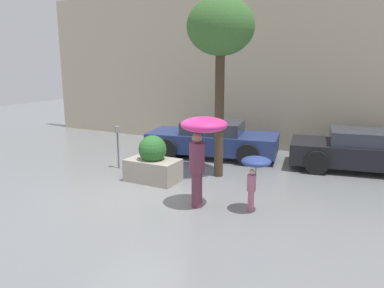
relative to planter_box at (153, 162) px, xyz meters
The scene contains 9 objects.
ground_plane 1.27m from the planter_box, 73.45° to the right, with size 40.00×40.00×0.00m, color slate.
building_facade 5.94m from the planter_box, 86.49° to the left, with size 18.00×0.30×6.00m.
planter_box is the anchor object (origin of this frame).
person_adult 2.54m from the planter_box, 28.10° to the right, with size 1.03×1.03×2.07m.
person_child 3.30m from the planter_box, 14.29° to the right, with size 0.64×0.64×1.25m.
parked_car_near 3.30m from the planter_box, 84.30° to the left, with size 4.65×2.57×1.23m.
parked_car_far 6.32m from the planter_box, 36.95° to the left, with size 4.39×2.49×1.23m.
street_tree 4.01m from the planter_box, 41.36° to the left, with size 1.82×1.82×4.94m.
parking_meter 1.78m from the planter_box, 161.03° to the left, with size 0.14×0.14×1.32m.
Camera 1 is at (5.18, -7.22, 3.26)m, focal length 35.00 mm.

